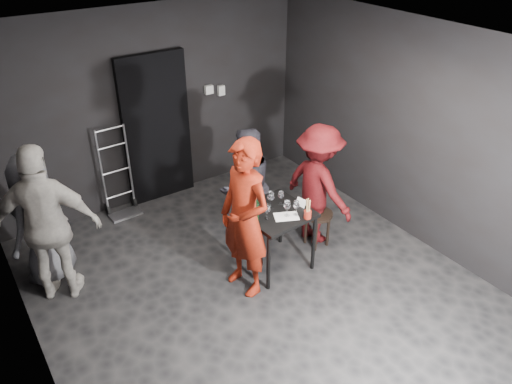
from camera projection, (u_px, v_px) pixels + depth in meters
floor at (255, 286)px, 5.67m from camera, size 4.50×5.00×0.02m
ceiling at (255, 46)px, 4.30m from camera, size 4.50×5.00×0.02m
wall_back at (153, 107)px, 6.77m from camera, size 4.50×0.04×2.70m
wall_front at (472, 341)px, 3.20m from camera, size 4.50×0.04×2.70m
wall_left at (17, 261)px, 3.90m from camera, size 0.04×5.00×2.70m
wall_right at (408, 132)px, 6.06m from camera, size 0.04×5.00×2.70m
doorway at (157, 129)px, 6.88m from camera, size 0.95×0.10×2.10m
wallbox_upper at (209, 90)px, 7.09m from camera, size 0.12×0.06×0.12m
wallbox_lower at (221, 90)px, 7.21m from camera, size 0.10×0.06×0.14m
hand_truck at (121, 198)px, 6.88m from camera, size 0.42×0.35×1.27m
tasting_table at (276, 218)px, 5.69m from camera, size 0.72×0.72×0.75m
stool at (318, 219)px, 6.16m from camera, size 0.36×0.36×0.47m
server_red at (245, 204)px, 5.13m from camera, size 0.64×0.86×2.17m
woman_black at (246, 186)px, 6.10m from camera, size 0.77×0.47×1.52m
man_maroon at (318, 183)px, 6.06m from camera, size 0.60×1.10×1.63m
bystander_cream at (45, 210)px, 5.02m from camera, size 1.41×1.15×2.18m
bystander_grey at (39, 218)px, 5.42m from camera, size 0.88×0.83×1.60m
tasting_mat at (286, 216)px, 5.54m from camera, size 0.32×0.28×0.00m
wine_glass_a at (267, 211)px, 5.46m from camera, size 0.10×0.10×0.19m
wine_glass_b at (254, 206)px, 5.54m from camera, size 0.09×0.09×0.20m
wine_glass_c at (271, 199)px, 5.64m from camera, size 0.10×0.10×0.22m
wine_glass_d at (287, 208)px, 5.50m from camera, size 0.09×0.09×0.21m
wine_glass_e at (296, 207)px, 5.51m from camera, size 0.08×0.08×0.20m
wine_glass_f at (281, 197)px, 5.72m from camera, size 0.09×0.09×0.18m
wine_bottle at (256, 211)px, 5.42m from camera, size 0.08×0.08×0.32m
breadstick_cup at (308, 209)px, 5.45m from camera, size 0.08×0.08×0.26m
reserved_card at (301, 202)px, 5.70m from camera, size 0.10×0.14×0.10m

